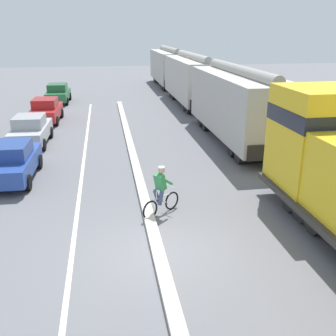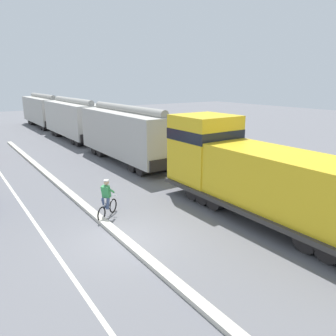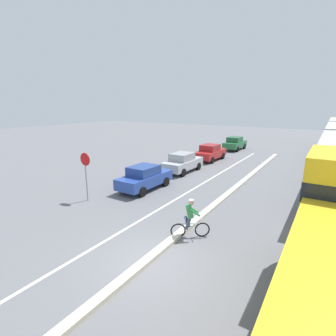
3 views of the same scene
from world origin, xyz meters
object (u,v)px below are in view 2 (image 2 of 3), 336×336
Objects in this scene: cyclist at (107,200)px; hopper_car_lead at (127,134)px; hopper_car_trailing at (44,110)px; locomotive at (257,177)px; hopper_car_middle at (74,119)px.

hopper_car_lead is at bearing 57.03° from cyclist.
cyclist is at bearing -99.90° from hopper_car_trailing.
hopper_car_trailing is 6.18× the size of cyclist.
locomotive is at bearing -90.00° from hopper_car_lead.
hopper_car_trailing is (0.00, 11.60, 0.00)m from hopper_car_middle.
hopper_car_trailing is (0.00, 35.36, 0.28)m from locomotive.
hopper_car_middle is 20.93m from cyclist.
hopper_car_middle is at bearing 74.62° from cyclist.
hopper_car_trailing is 32.25m from cyclist.
hopper_car_trailing is at bearing 90.00° from hopper_car_lead.
hopper_car_middle is (0.00, 23.76, 0.28)m from locomotive.
hopper_car_lead is 11.60m from hopper_car_middle.
cyclist is (-5.54, -31.75, -1.26)m from hopper_car_trailing.
hopper_car_lead is 23.20m from hopper_car_trailing.
locomotive is 1.10× the size of hopper_car_trailing.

